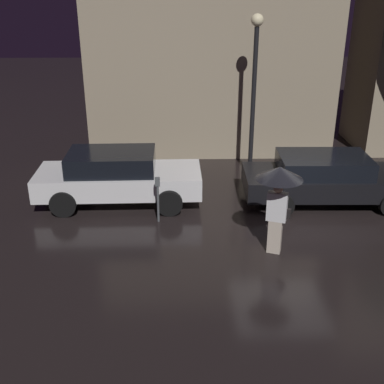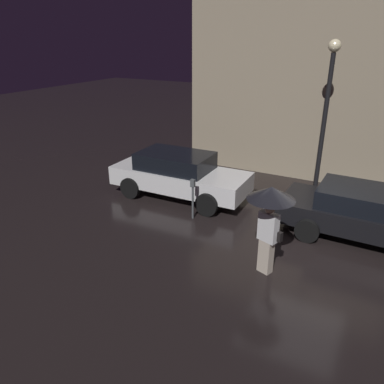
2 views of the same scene
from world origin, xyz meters
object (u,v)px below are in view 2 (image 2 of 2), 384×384
Objects in this scene: parked_car_white at (179,174)px; street_lamp_near at (327,101)px; parking_meter at (193,194)px; parked_car_black at (372,214)px; pedestrian_with_umbrella at (270,206)px.

parked_car_white is 0.93× the size of street_lamp_near.
parked_car_white is 3.71× the size of parking_meter.
parked_car_black is 3.42m from pedestrian_with_umbrella.
parked_car_white is at bearing 133.69° from parking_meter.
street_lamp_near is at bearing 50.17° from parking_meter.
parked_car_white is 5.75m from parked_car_black.
parked_car_white is 4.82m from pedestrian_with_umbrella.
parking_meter is (-2.69, 1.58, -0.87)m from pedestrian_with_umbrella.
pedestrian_with_umbrella is 1.71× the size of parking_meter.
parked_car_white reaches higher than parked_car_black.
parked_car_white is 2.17× the size of pedestrian_with_umbrella.
parking_meter is 4.95m from street_lamp_near.
pedestrian_with_umbrella reaches higher than parked_car_white.
street_lamp_near reaches higher than pedestrian_with_umbrella.
pedestrian_with_umbrella is 3.23m from parking_meter.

